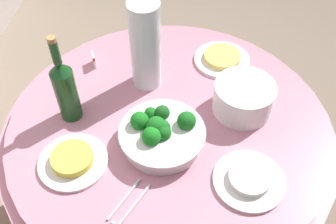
{
  "coord_description": "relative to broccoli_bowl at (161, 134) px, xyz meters",
  "views": [
    {
      "loc": [
        -0.86,
        -0.08,
        1.78
      ],
      "look_at": [
        0.0,
        0.0,
        0.79
      ],
      "focal_mm": 41.93,
      "sensor_mm": 36.0,
      "label": 1
    }
  ],
  "objects": [
    {
      "name": "broccoli_bowl",
      "position": [
        0.0,
        0.0,
        0.0
      ],
      "size": [
        0.28,
        0.28,
        0.11
      ],
      "color": "white",
      "rests_on": "buffet_table"
    },
    {
      "name": "food_plate_fried_egg",
      "position": [
        -0.11,
        0.27,
        -0.03
      ],
      "size": [
        0.22,
        0.22,
        0.04
      ],
      "color": "white",
      "rests_on": "buffet_table"
    },
    {
      "name": "decorative_fruit_vase",
      "position": [
        0.28,
        0.08,
        0.11
      ],
      "size": [
        0.11,
        0.11,
        0.34
      ],
      "color": "silver",
      "rests_on": "buffet_table"
    },
    {
      "name": "buffet_table",
      "position": [
        0.09,
        -0.01,
        -0.41
      ],
      "size": [
        1.16,
        1.16,
        0.74
      ],
      "color": "maroon",
      "rests_on": "ground_plane"
    },
    {
      "name": "wine_bottle",
      "position": [
        0.09,
        0.32,
        0.08
      ],
      "size": [
        0.07,
        0.07,
        0.34
      ],
      "color": "#17441D",
      "rests_on": "buffet_table"
    },
    {
      "name": "food_plate_noodles",
      "position": [
        0.42,
        -0.2,
        -0.03
      ],
      "size": [
        0.22,
        0.22,
        0.03
      ],
      "color": "white",
      "rests_on": "buffet_table"
    },
    {
      "name": "ground_plane",
      "position": [
        0.09,
        -0.01,
        -0.79
      ],
      "size": [
        6.0,
        6.0,
        0.0
      ],
      "primitive_type": "plane",
      "color": "gray"
    },
    {
      "name": "plate_stack",
      "position": [
        0.18,
        -0.27,
        0.01
      ],
      "size": [
        0.21,
        0.21,
        0.11
      ],
      "color": "white",
      "rests_on": "buffet_table"
    },
    {
      "name": "label_placard_front",
      "position": [
        0.35,
        0.3,
        -0.01
      ],
      "size": [
        0.05,
        0.03,
        0.05
      ],
      "color": "white",
      "rests_on": "buffet_table"
    },
    {
      "name": "serving_tongs",
      "position": [
        -0.23,
        0.07,
        -0.04
      ],
      "size": [
        0.16,
        0.11,
        0.01
      ],
      "color": "silver",
      "rests_on": "buffet_table"
    },
    {
      "name": "food_plate_rice",
      "position": [
        -0.12,
        -0.28,
        -0.03
      ],
      "size": [
        0.22,
        0.22,
        0.03
      ],
      "color": "white",
      "rests_on": "buffet_table"
    }
  ]
}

